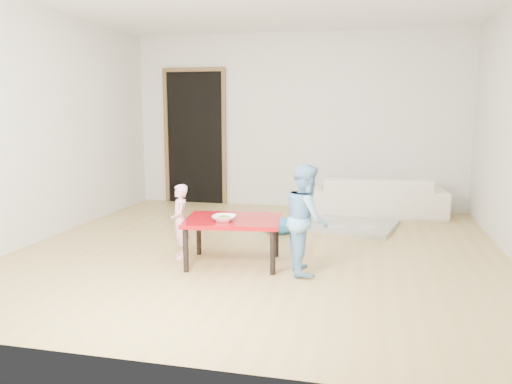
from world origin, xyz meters
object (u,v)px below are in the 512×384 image
(bowl, at_px, (224,218))
(basin, at_px, (279,227))
(red_table, at_px, (233,241))
(child_blue, at_px, (306,219))
(child_pink, at_px, (180,221))
(sofa, at_px, (375,196))

(bowl, xyz_separation_m, basin, (0.26, 1.46, -0.40))
(red_table, height_order, child_blue, child_blue)
(bowl, bearing_deg, red_table, 67.77)
(red_table, relative_size, child_pink, 1.20)
(child_blue, bearing_deg, child_pink, 67.46)
(red_table, bearing_deg, sofa, 63.01)
(sofa, xyz_separation_m, red_table, (-1.32, -2.60, -0.05))
(bowl, xyz_separation_m, child_blue, (0.76, 0.04, 0.02))
(child_blue, bearing_deg, sofa, -28.02)
(sofa, distance_m, bowl, 3.06)
(sofa, xyz_separation_m, child_pink, (-1.90, -2.52, 0.10))
(bowl, bearing_deg, child_blue, 3.06)
(child_pink, relative_size, basin, 1.71)
(child_pink, bearing_deg, bowl, 41.91)
(sofa, bearing_deg, child_pink, 46.06)
(red_table, relative_size, basin, 2.06)
(red_table, height_order, bowl, bowl)
(red_table, xyz_separation_m, bowl, (-0.05, -0.13, 0.25))
(child_blue, bearing_deg, red_table, 68.09)
(red_table, relative_size, child_blue, 0.90)
(child_pink, relative_size, child_blue, 0.75)
(child_blue, distance_m, basin, 1.56)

